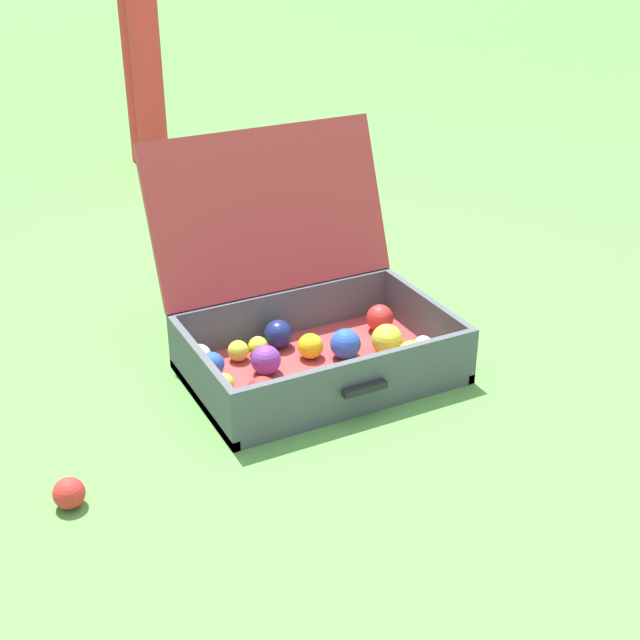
{
  "coord_description": "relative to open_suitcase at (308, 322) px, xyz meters",
  "views": [
    {
      "loc": [
        -0.81,
        -1.67,
        1.13
      ],
      "look_at": [
        0.06,
        0.03,
        0.15
      ],
      "focal_mm": 49.76,
      "sensor_mm": 36.0,
      "label": 1
    }
  ],
  "objects": [
    {
      "name": "stray_ball_on_grass",
      "position": [
        -0.67,
        -0.3,
        -0.09
      ],
      "size": [
        0.06,
        0.06,
        0.06
      ],
      "primitive_type": "sphere",
      "color": "red",
      "rests_on": "ground"
    },
    {
      "name": "open_suitcase",
      "position": [
        0.0,
        0.0,
        0.0
      ],
      "size": [
        0.64,
        0.6,
        0.54
      ],
      "color": "#B23838",
      "rests_on": "ground"
    },
    {
      "name": "ground_plane",
      "position": [
        -0.06,
        -0.1,
        -0.12
      ],
      "size": [
        16.0,
        16.0,
        0.0
      ],
      "primitive_type": "plane",
      "color": "#569342"
    }
  ]
}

